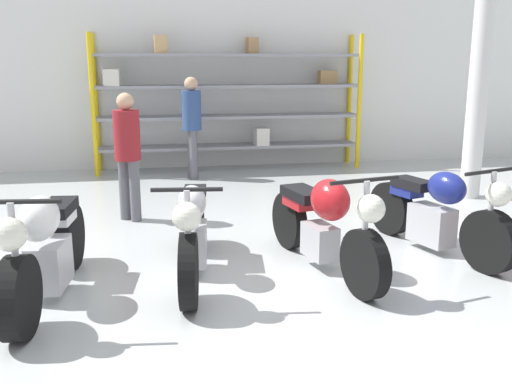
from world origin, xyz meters
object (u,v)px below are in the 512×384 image
object	(u,v)px
motorcycle_white	(45,248)
person_browsing	(192,119)
shelving_rack	(229,99)
motorcycle_blue	(438,212)
motorcycle_red	(325,222)
person_near_rack	(127,147)
motorcycle_silver	(193,230)

from	to	relation	value
motorcycle_white	person_browsing	xyz separation A→B (m)	(1.53, 4.81, 0.54)
motorcycle_white	person_browsing	distance (m)	5.07
shelving_rack	motorcycle_blue	world-z (taller)	shelving_rack
motorcycle_red	person_near_rack	bearing A→B (deg)	-151.17
motorcycle_silver	motorcycle_white	bearing A→B (deg)	-68.31
person_browsing	motorcycle_blue	bearing A→B (deg)	110.80
shelving_rack	person_near_rack	bearing A→B (deg)	-117.41
shelving_rack	motorcycle_blue	bearing A→B (deg)	-72.67
shelving_rack	person_near_rack	world-z (taller)	shelving_rack
motorcycle_white	motorcycle_silver	world-z (taller)	motorcycle_white
motorcycle_silver	motorcycle_blue	world-z (taller)	motorcycle_silver
motorcycle_silver	person_near_rack	xyz separation A→B (m)	(-0.66, 2.02, 0.49)
person_near_rack	shelving_rack	bearing A→B (deg)	-166.46
motorcycle_white	motorcycle_silver	distance (m)	1.29
shelving_rack	motorcycle_white	world-z (taller)	shelving_rack
person_browsing	person_near_rack	distance (m)	2.63
person_near_rack	motorcycle_silver	bearing A→B (deg)	58.98
motorcycle_white	person_near_rack	size ratio (longest dim) A/B	1.31
motorcycle_silver	person_near_rack	size ratio (longest dim) A/B	1.35
motorcycle_white	motorcycle_red	xyz separation A→B (m)	(2.47, 0.24, 0.03)
motorcycle_blue	person_near_rack	distance (m)	3.70
motorcycle_red	person_near_rack	xyz separation A→B (m)	(-1.89, 2.11, 0.45)
motorcycle_red	motorcycle_white	bearing A→B (deg)	-97.38
motorcycle_silver	motorcycle_red	distance (m)	1.24
motorcycle_silver	motorcycle_red	bearing A→B (deg)	92.25
shelving_rack	person_near_rack	size ratio (longest dim) A/B	3.02
motorcycle_white	motorcycle_silver	bearing A→B (deg)	111.15
shelving_rack	person_browsing	distance (m)	1.06
motorcycle_red	person_near_rack	world-z (taller)	person_near_rack
person_browsing	shelving_rack	bearing A→B (deg)	-141.37
motorcycle_red	motorcycle_blue	size ratio (longest dim) A/B	1.04
shelving_rack	motorcycle_silver	distance (m)	5.37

